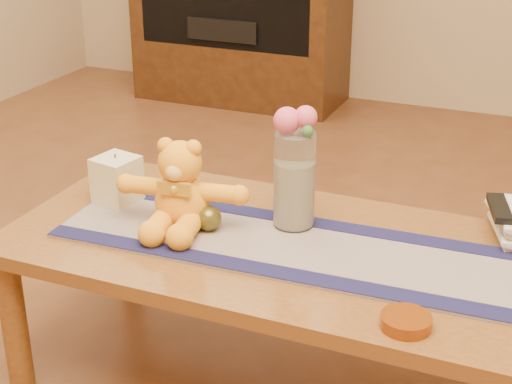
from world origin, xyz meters
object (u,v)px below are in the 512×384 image
at_px(book_bottom, 495,232).
at_px(tv_remote, 499,208).
at_px(bronze_ball, 209,218).
at_px(teddy_bear, 182,185).
at_px(amber_dish, 406,322).
at_px(glass_vase, 294,180).
at_px(pillar_candle, 117,179).

distance_m(book_bottom, tv_remote, 0.08).
xyz_separation_m(bronze_ball, book_bottom, (0.70, 0.28, -0.03)).
height_order(teddy_bear, book_bottom, teddy_bear).
distance_m(book_bottom, amber_dish, 0.53).
bearing_deg(bronze_ball, tv_remote, 20.78).
relative_size(glass_vase, tv_remote, 1.62).
bearing_deg(book_bottom, amber_dish, -121.49).
bearing_deg(tv_remote, bronze_ball, -174.79).
bearing_deg(glass_vase, pillar_candle, -174.38).
relative_size(pillar_candle, amber_dish, 1.20).
height_order(teddy_bear, tv_remote, teddy_bear).
xyz_separation_m(teddy_bear, book_bottom, (0.78, 0.27, -0.11)).
relative_size(pillar_candle, bronze_ball, 1.94).
height_order(pillar_candle, bronze_ball, pillar_candle).
distance_m(bronze_ball, tv_remote, 0.76).
xyz_separation_m(bronze_ball, tv_remote, (0.71, 0.27, 0.04)).
bearing_deg(amber_dish, book_bottom, 77.07).
height_order(glass_vase, amber_dish, glass_vase).
bearing_deg(tv_remote, teddy_bear, -177.14).
height_order(teddy_bear, pillar_candle, teddy_bear).
bearing_deg(pillar_candle, tv_remote, 11.02).
relative_size(book_bottom, tv_remote, 1.39).
height_order(teddy_bear, glass_vase, glass_vase).
height_order(pillar_candle, glass_vase, glass_vase).
bearing_deg(pillar_candle, amber_dish, -18.68).
xyz_separation_m(teddy_bear, tv_remote, (0.79, 0.26, -0.04)).
distance_m(teddy_bear, tv_remote, 0.83).
bearing_deg(book_bottom, bronze_ball, -177.03).
distance_m(pillar_candle, glass_vase, 0.52).
distance_m(teddy_bear, bronze_ball, 0.11).
xyz_separation_m(book_bottom, amber_dish, (-0.12, -0.52, 0.00)).
distance_m(glass_vase, book_bottom, 0.55).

